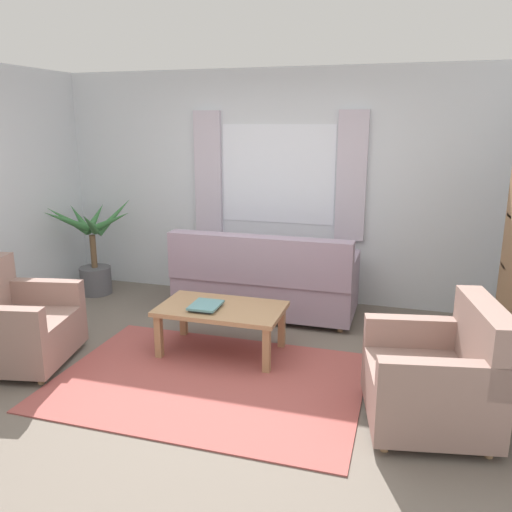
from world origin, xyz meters
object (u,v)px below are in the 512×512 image
object	(u,v)px
armchair_left	(13,324)
potted_plant	(93,253)
coffee_table	(221,313)
armchair_right	(438,377)
couch	(265,282)
book_stack_on_table	(205,306)

from	to	relation	value
armchair_left	potted_plant	xyz separation A→B (m)	(-0.42, 1.83, 0.15)
armchair_left	coffee_table	world-z (taller)	armchair_left
armchair_right	potted_plant	xyz separation A→B (m)	(-3.86, 1.79, 0.15)
potted_plant	coffee_table	bearing A→B (deg)	-28.86
couch	book_stack_on_table	distance (m)	1.14
armchair_left	potted_plant	bearing A→B (deg)	1.71
armchair_right	coffee_table	bearing A→B (deg)	-120.72
book_stack_on_table	armchair_right	bearing A→B (deg)	-16.70
coffee_table	potted_plant	world-z (taller)	potted_plant
potted_plant	armchair_right	bearing A→B (deg)	-24.87
armchair_left	book_stack_on_table	world-z (taller)	armchair_left
armchair_left	coffee_table	distance (m)	1.77
coffee_table	couch	bearing A→B (deg)	83.86
armchair_right	book_stack_on_table	bearing A→B (deg)	-117.41
couch	armchair_right	world-z (taller)	couch
coffee_table	potted_plant	distance (m)	2.35
couch	book_stack_on_table	bearing A→B (deg)	78.41
book_stack_on_table	potted_plant	world-z (taller)	potted_plant
coffee_table	book_stack_on_table	bearing A→B (deg)	-145.48
potted_plant	armchair_left	bearing A→B (deg)	-76.91
coffee_table	book_stack_on_table	world-z (taller)	book_stack_on_table
coffee_table	potted_plant	size ratio (longest dim) A/B	0.95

